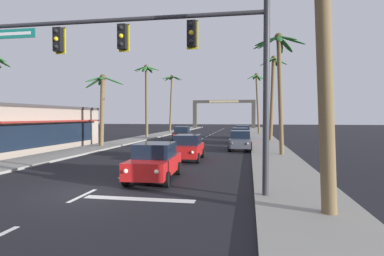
% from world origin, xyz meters
% --- Properties ---
extents(ground_plane, '(220.00, 220.00, 0.00)m').
position_xyz_m(ground_plane, '(0.00, 0.00, 0.00)').
color(ground_plane, black).
extents(sidewalk_right, '(3.20, 110.00, 0.14)m').
position_xyz_m(sidewalk_right, '(7.80, 20.00, 0.07)').
color(sidewalk_right, gray).
rests_on(sidewalk_right, ground).
extents(sidewalk_left, '(3.20, 110.00, 0.14)m').
position_xyz_m(sidewalk_left, '(-7.80, 20.00, 0.07)').
color(sidewalk_left, gray).
rests_on(sidewalk_left, ground).
extents(lane_markings, '(4.28, 89.57, 0.01)m').
position_xyz_m(lane_markings, '(0.46, 20.31, 0.00)').
color(lane_markings, silver).
rests_on(lane_markings, ground).
extents(traffic_signal_mast, '(10.86, 0.41, 7.44)m').
position_xyz_m(traffic_signal_mast, '(3.09, 0.19, 5.27)').
color(traffic_signal_mast, '#2D2D33').
rests_on(traffic_signal_mast, ground).
extents(sedan_lead_at_stop_bar, '(2.10, 4.51, 1.68)m').
position_xyz_m(sedan_lead_at_stop_bar, '(1.76, 2.83, 0.85)').
color(sedan_lead_at_stop_bar, red).
rests_on(sedan_lead_at_stop_bar, ground).
extents(sedan_third_in_queue, '(2.07, 4.50, 1.68)m').
position_xyz_m(sedan_third_in_queue, '(1.97, 9.75, 0.85)').
color(sedan_third_in_queue, red).
rests_on(sedan_third_in_queue, ground).
extents(sedan_oncoming_far, '(2.13, 4.52, 1.68)m').
position_xyz_m(sedan_oncoming_far, '(-2.00, 27.02, 0.85)').
color(sedan_oncoming_far, black).
rests_on(sedan_oncoming_far, ground).
extents(sedan_parked_nearest_kerb, '(1.94, 4.45, 1.68)m').
position_xyz_m(sedan_parked_nearest_kerb, '(5.19, 32.16, 0.85)').
color(sedan_parked_nearest_kerb, navy).
rests_on(sedan_parked_nearest_kerb, ground).
extents(sedan_parked_mid_kerb, '(1.98, 4.46, 1.68)m').
position_xyz_m(sedan_parked_mid_kerb, '(5.30, 16.66, 0.85)').
color(sedan_parked_mid_kerb, '#4C515B').
rests_on(sedan_parked_mid_kerb, ground).
extents(sedan_parked_far_kerb, '(2.00, 4.47, 1.68)m').
position_xyz_m(sedan_parked_far_kerb, '(5.07, 23.63, 0.85)').
color(sedan_parked_far_kerb, red).
rests_on(sedan_parked_far_kerb, ground).
extents(palm_left_second, '(3.91, 3.80, 6.86)m').
position_xyz_m(palm_left_second, '(-7.56, 17.06, 4.69)').
color(palm_left_second, brown).
rests_on(palm_left_second, ground).
extents(palm_left_third, '(3.62, 3.44, 9.97)m').
position_xyz_m(palm_left_third, '(-7.74, 30.96, 6.71)').
color(palm_left_third, brown).
rests_on(palm_left_third, ground).
extents(palm_left_farthest, '(3.61, 3.52, 10.34)m').
position_xyz_m(palm_left_farthest, '(-7.65, 44.86, 7.18)').
color(palm_left_farthest, brown).
rests_on(palm_left_farthest, ground).
extents(palm_right_second, '(3.75, 3.71, 8.94)m').
position_xyz_m(palm_right_second, '(8.12, 12.87, 6.59)').
color(palm_right_second, brown).
rests_on(palm_right_second, ground).
extents(palm_right_third, '(3.26, 3.17, 9.98)m').
position_xyz_m(palm_right_third, '(8.69, 27.46, 6.34)').
color(palm_right_third, brown).
rests_on(palm_right_third, ground).
extents(palm_right_farthest, '(2.92, 3.02, 9.92)m').
position_xyz_m(palm_right_farthest, '(7.31, 42.01, 6.67)').
color(palm_right_farthest, brown).
rests_on(palm_right_farthest, ground).
extents(storefront_strip_left, '(6.90, 16.84, 3.83)m').
position_xyz_m(storefront_strip_left, '(-13.04, 13.05, 1.92)').
color(storefront_strip_left, gray).
rests_on(storefront_strip_left, ground).
extents(town_gateway_arch, '(15.10, 0.90, 6.90)m').
position_xyz_m(town_gateway_arch, '(0.00, 67.06, 4.48)').
color(town_gateway_arch, '#423D38').
rests_on(town_gateway_arch, ground).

